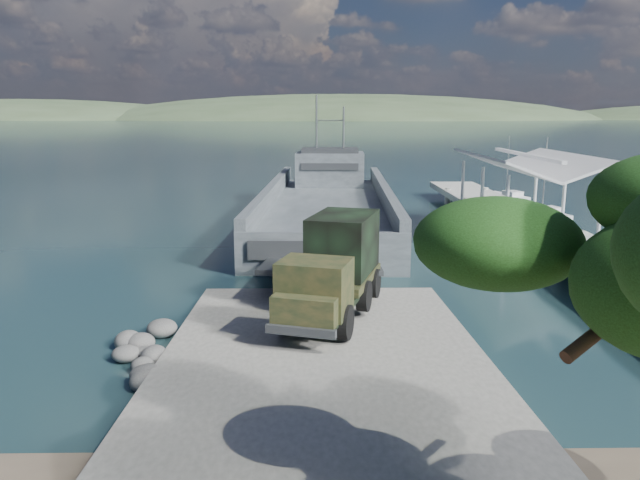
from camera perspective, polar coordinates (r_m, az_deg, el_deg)
The scene contains 10 objects.
ground at distance 20.23m, azimuth 0.31°, elevation -11.04°, with size 1400.00×1400.00×0.00m, color #173637.
boat_ramp at distance 19.22m, azimuth 0.38°, elevation -11.51°, with size 10.00×18.00×0.50m, color slate.
shoreline_rocks at distance 21.48m, azimuth -16.77°, elevation -10.17°, with size 3.20×5.60×0.90m, color #4E4F4C, non-canonical shape.
distant_headlands at distance 580.90m, azimuth 4.08°, elevation 10.94°, with size 1000.00×240.00×48.00m, color #3A4E30, non-canonical shape.
pier at distance 40.24m, azimuth 18.54°, elevation 2.22°, with size 6.40×44.00×6.10m.
landing_craft at distance 43.55m, azimuth 0.71°, elevation 2.45°, with size 9.79×33.52×9.86m.
military_truck at distance 22.85m, azimuth 1.33°, elevation -2.47°, with size 4.31×7.79×3.47m.
soldier at distance 20.47m, azimuth -2.38°, elevation -6.57°, with size 0.66×0.44×1.82m, color black.
sailboat_near at distance 48.53m, azimuth 19.71°, elevation 2.15°, with size 2.75×5.27×6.16m.
sailboat_far at distance 57.35m, azimuth 16.71°, elevation 3.71°, with size 3.02×4.99×5.86m.
Camera 1 is at (-0.42, -18.65, 7.84)m, focal length 35.00 mm.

